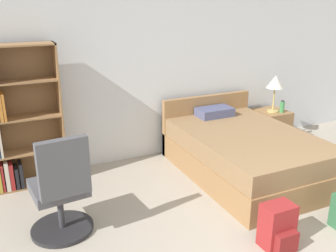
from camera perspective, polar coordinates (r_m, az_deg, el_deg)
The scene contains 8 objects.
wall_back at distance 5.18m, azimuth -1.11°, elevation 9.47°, with size 9.00×0.06×2.60m.
bookshelf at distance 4.62m, azimuth -22.97°, elevation 0.30°, with size 0.91×0.29×1.68m.
bed at distance 4.88m, azimuth 11.41°, elevation -3.88°, with size 1.40×2.06×0.82m.
office_chair at distance 3.63m, azimuth -15.97°, elevation -9.80°, with size 0.60×0.64×1.04m.
nightstand at distance 6.07m, azimuth 15.45°, elevation -0.01°, with size 0.44×0.50×0.50m.
table_lamp at distance 5.85m, azimuth 16.03°, elevation 6.28°, with size 0.26×0.26×0.56m.
water_bottle at distance 5.94m, azimuth 17.00°, elevation 2.83°, with size 0.07×0.07×0.19m.
backpack_red at distance 3.62m, azimuth 16.42°, elevation -14.58°, with size 0.29×0.28×0.42m.
Camera 1 is at (-2.07, -1.44, 2.15)m, focal length 40.00 mm.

